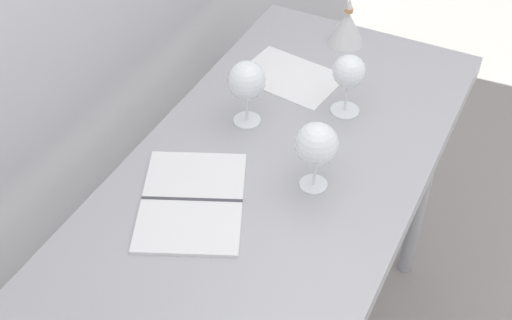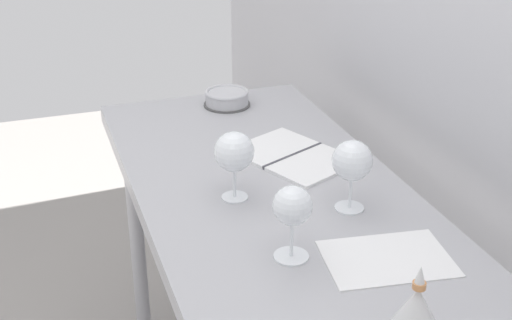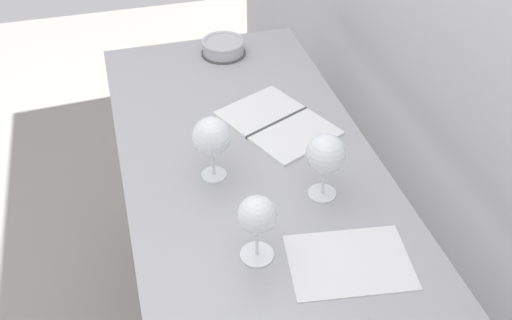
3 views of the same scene
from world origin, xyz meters
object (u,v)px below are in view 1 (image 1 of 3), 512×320
object	(u,v)px
tasting_sheet_upper	(290,77)
wine_glass_far_right	(247,82)
open_notebook	(192,201)
wine_glass_near_center	(317,145)
decanter_funnel	(347,27)
wine_glass_near_right	(349,73)

from	to	relation	value
tasting_sheet_upper	wine_glass_far_right	bearing A→B (deg)	-176.79
wine_glass_far_right	open_notebook	world-z (taller)	wine_glass_far_right
wine_glass_near_center	tasting_sheet_upper	xyz separation A→B (m)	(0.35, 0.22, -0.12)
wine_glass_far_right	wine_glass_near_center	world-z (taller)	wine_glass_far_right
decanter_funnel	tasting_sheet_upper	bearing A→B (deg)	162.47
wine_glass_far_right	decanter_funnel	distance (m)	0.46
wine_glass_near_right	decanter_funnel	size ratio (longest dim) A/B	1.13
wine_glass_near_center	decanter_funnel	world-z (taller)	wine_glass_near_center
wine_glass_far_right	open_notebook	xyz separation A→B (m)	(-0.30, -0.02, -0.12)
wine_glass_near_center	open_notebook	size ratio (longest dim) A/B	0.46
tasting_sheet_upper	decanter_funnel	bearing A→B (deg)	-9.51
wine_glass_near_center	tasting_sheet_upper	bearing A→B (deg)	31.75
wine_glass_near_right	tasting_sheet_upper	world-z (taller)	wine_glass_near_right
tasting_sheet_upper	wine_glass_near_right	bearing A→B (deg)	-103.09
tasting_sheet_upper	open_notebook	bearing A→B (deg)	-171.75
wine_glass_near_center	tasting_sheet_upper	world-z (taller)	wine_glass_near_center
wine_glass_far_right	wine_glass_near_right	world-z (taller)	wine_glass_far_right
wine_glass_near_center	wine_glass_near_right	size ratio (longest dim) A/B	1.04
open_notebook	tasting_sheet_upper	world-z (taller)	open_notebook
wine_glass_far_right	decanter_funnel	size ratio (longest dim) A/B	1.19
tasting_sheet_upper	wine_glass_near_center	bearing A→B (deg)	-140.23
wine_glass_near_right	decanter_funnel	distance (m)	0.33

